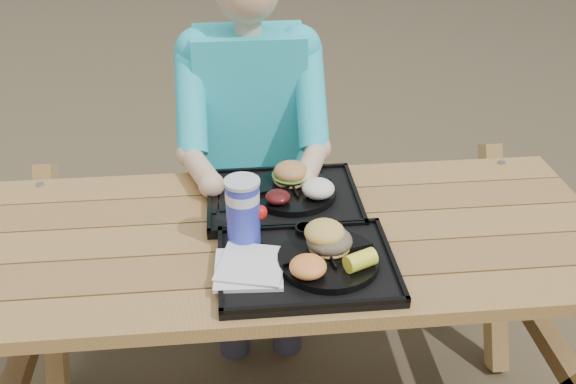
{
  "coord_description": "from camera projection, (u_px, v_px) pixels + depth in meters",
  "views": [
    {
      "loc": [
        -0.14,
        -1.47,
        1.76
      ],
      "look_at": [
        0.0,
        0.0,
        0.88
      ],
      "focal_mm": 40.0,
      "sensor_mm": 36.0,
      "label": 1
    }
  ],
  "objects": [
    {
      "name": "picnic_table",
      "position": [
        288.0,
        332.0,
        1.98
      ],
      "size": [
        1.8,
        1.49,
        0.75
      ],
      "primitive_type": null,
      "color": "#999999",
      "rests_on": "ground"
    },
    {
      "name": "tray_near",
      "position": [
        307.0,
        266.0,
        1.64
      ],
      "size": [
        0.45,
        0.35,
        0.02
      ],
      "primitive_type": "cube",
      "color": "black",
      "rests_on": "picnic_table"
    },
    {
      "name": "tray_far",
      "position": [
        283.0,
        200.0,
        1.92
      ],
      "size": [
        0.45,
        0.35,
        0.02
      ],
      "primitive_type": "cube",
      "color": "black",
      "rests_on": "picnic_table"
    },
    {
      "name": "plate_near",
      "position": [
        328.0,
        260.0,
        1.63
      ],
      "size": [
        0.26,
        0.26,
        0.02
      ],
      "primitive_type": "cylinder",
      "color": "black",
      "rests_on": "tray_near"
    },
    {
      "name": "plate_far",
      "position": [
        293.0,
        192.0,
        1.92
      ],
      "size": [
        0.26,
        0.26,
        0.02
      ],
      "primitive_type": "cylinder",
      "color": "black",
      "rests_on": "tray_far"
    },
    {
      "name": "napkin_stack",
      "position": [
        248.0,
        268.0,
        1.6
      ],
      "size": [
        0.18,
        0.18,
        0.02
      ],
      "primitive_type": "cube",
      "rotation": [
        0.0,
        0.0,
        -0.05
      ],
      "color": "silver",
      "rests_on": "tray_near"
    },
    {
      "name": "soda_cup",
      "position": [
        243.0,
        213.0,
        1.67
      ],
      "size": [
        0.09,
        0.09,
        0.18
      ],
      "primitive_type": "cylinder",
      "color": "#1823B9",
      "rests_on": "tray_near"
    },
    {
      "name": "condiment_bbq",
      "position": [
        305.0,
        232.0,
        1.73
      ],
      "size": [
        0.05,
        0.05,
        0.03
      ],
      "primitive_type": "cylinder",
      "color": "#320705",
      "rests_on": "tray_near"
    },
    {
      "name": "condiment_mustard",
      "position": [
        327.0,
        229.0,
        1.74
      ],
      "size": [
        0.05,
        0.05,
        0.03
      ],
      "primitive_type": "cylinder",
      "color": "yellow",
      "rests_on": "tray_near"
    },
    {
      "name": "sandwich",
      "position": [
        330.0,
        230.0,
        1.63
      ],
      "size": [
        0.11,
        0.11,
        0.11
      ],
      "primitive_type": null,
      "color": "#E3B550",
      "rests_on": "plate_near"
    },
    {
      "name": "mac_cheese",
      "position": [
        308.0,
        267.0,
        1.55
      ],
      "size": [
        0.09,
        0.09,
        0.05
      ],
      "primitive_type": "ellipsoid",
      "color": "#FF9B43",
      "rests_on": "plate_near"
    },
    {
      "name": "corn_cob",
      "position": [
        360.0,
        260.0,
        1.57
      ],
      "size": [
        0.1,
        0.1,
        0.05
      ],
      "primitive_type": null,
      "rotation": [
        0.0,
        0.0,
        0.42
      ],
      "color": "#FDFF35",
      "rests_on": "plate_near"
    },
    {
      "name": "cutlery_far",
      "position": [
        223.0,
        198.0,
        1.9
      ],
      "size": [
        0.03,
        0.15,
        0.01
      ],
      "primitive_type": "cube",
      "rotation": [
        0.0,
        0.0,
        0.06
      ],
      "color": "black",
      "rests_on": "tray_far"
    },
    {
      "name": "burger",
      "position": [
        291.0,
        168.0,
        1.93
      ],
      "size": [
        0.11,
        0.11,
        0.1
      ],
      "primitive_type": null,
      "color": "#C07E43",
      "rests_on": "plate_far"
    },
    {
      "name": "baked_beans",
      "position": [
        278.0,
        197.0,
        1.84
      ],
      "size": [
        0.07,
        0.07,
        0.03
      ],
      "primitive_type": "ellipsoid",
      "color": "#490E0F",
      "rests_on": "plate_far"
    },
    {
      "name": "potato_salad",
      "position": [
        318.0,
        189.0,
        1.86
      ],
      "size": [
        0.1,
        0.1,
        0.05
      ],
      "primitive_type": "ellipsoid",
      "color": "white",
      "rests_on": "plate_far"
    },
    {
      "name": "diner",
      "position": [
        252.0,
        163.0,
        2.38
      ],
      "size": [
        0.48,
        0.84,
        1.28
      ],
      "primitive_type": null,
      "color": "#1CC8B1",
      "rests_on": "ground"
    }
  ]
}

